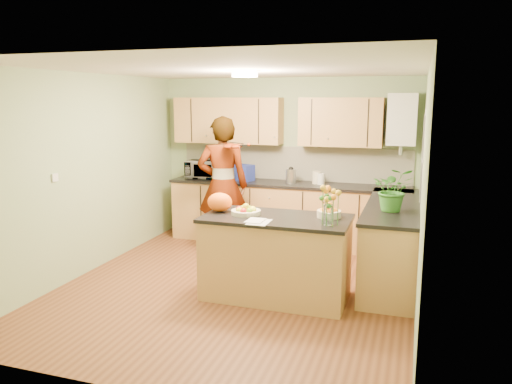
% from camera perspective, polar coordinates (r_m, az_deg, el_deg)
% --- Properties ---
extents(floor, '(4.50, 4.50, 0.00)m').
position_cam_1_polar(floor, '(5.98, -2.16, -10.79)').
color(floor, '#5D311A').
rests_on(floor, ground).
extents(ceiling, '(4.00, 4.50, 0.02)m').
position_cam_1_polar(ceiling, '(5.58, -2.35, 13.86)').
color(ceiling, silver).
rests_on(ceiling, wall_back).
extents(wall_back, '(4.00, 0.02, 2.50)m').
position_cam_1_polar(wall_back, '(7.78, 3.52, 3.71)').
color(wall_back, '#8CA777').
rests_on(wall_back, floor).
extents(wall_front, '(4.00, 0.02, 2.50)m').
position_cam_1_polar(wall_front, '(3.67, -14.56, -4.49)').
color(wall_front, '#8CA777').
rests_on(wall_front, floor).
extents(wall_left, '(0.02, 4.50, 2.50)m').
position_cam_1_polar(wall_left, '(6.61, -18.75, 1.93)').
color(wall_left, '#8CA777').
rests_on(wall_left, floor).
extents(wall_right, '(0.02, 4.50, 2.50)m').
position_cam_1_polar(wall_right, '(5.31, 18.45, -0.07)').
color(wall_right, '#8CA777').
rests_on(wall_right, floor).
extents(back_counter, '(3.64, 0.62, 0.94)m').
position_cam_1_polar(back_counter, '(7.60, 3.61, -2.42)').
color(back_counter, '#B58748').
rests_on(back_counter, floor).
extents(right_counter, '(0.62, 2.24, 0.94)m').
position_cam_1_polar(right_counter, '(6.32, 15.29, -5.51)').
color(right_counter, '#B58748').
rests_on(right_counter, floor).
extents(splashback, '(3.60, 0.02, 0.52)m').
position_cam_1_polar(splashback, '(7.74, 4.20, 3.30)').
color(splashback, white).
rests_on(splashback, back_counter).
extents(upper_cabinets, '(3.20, 0.34, 0.70)m').
position_cam_1_polar(upper_cabinets, '(7.61, 1.95, 8.10)').
color(upper_cabinets, '#B58748').
rests_on(upper_cabinets, wall_back).
extents(boiler, '(0.40, 0.30, 0.86)m').
position_cam_1_polar(boiler, '(7.32, 16.36, 7.95)').
color(boiler, silver).
rests_on(boiler, wall_back).
extents(window_right, '(0.01, 1.30, 1.05)m').
position_cam_1_polar(window_right, '(5.86, 18.54, 3.85)').
color(window_right, silver).
rests_on(window_right, wall_right).
extents(light_switch, '(0.02, 0.09, 0.09)m').
position_cam_1_polar(light_switch, '(6.13, -22.00, 1.55)').
color(light_switch, silver).
rests_on(light_switch, wall_left).
extents(ceiling_lamp, '(0.30, 0.30, 0.07)m').
position_cam_1_polar(ceiling_lamp, '(5.86, -1.29, 13.33)').
color(ceiling_lamp, '#FFEABF').
rests_on(ceiling_lamp, ceiling).
extents(peninsula_island, '(1.60, 0.82, 0.92)m').
position_cam_1_polar(peninsula_island, '(5.56, 2.30, -7.43)').
color(peninsula_island, '#B58748').
rests_on(peninsula_island, floor).
extents(fruit_dish, '(0.33, 0.33, 0.12)m').
position_cam_1_polar(fruit_dish, '(5.53, -1.15, -2.10)').
color(fruit_dish, beige).
rests_on(fruit_dish, peninsula_island).
extents(orange_bowl, '(0.26, 0.26, 0.15)m').
position_cam_1_polar(orange_bowl, '(5.45, 8.35, -2.22)').
color(orange_bowl, beige).
rests_on(orange_bowl, peninsula_island).
extents(flower_vase, '(0.25, 0.25, 0.46)m').
position_cam_1_polar(flower_vase, '(5.08, 8.34, -0.43)').
color(flower_vase, silver).
rests_on(flower_vase, peninsula_island).
extents(orange_bag, '(0.30, 0.26, 0.22)m').
position_cam_1_polar(orange_bag, '(5.68, -4.15, -1.16)').
color(orange_bag, '#FF6215').
rests_on(orange_bag, peninsula_island).
extents(papers, '(0.21, 0.29, 0.01)m').
position_cam_1_polar(papers, '(5.19, 0.37, -3.43)').
color(papers, silver).
rests_on(papers, peninsula_island).
extents(violinist, '(0.82, 0.66, 1.95)m').
position_cam_1_polar(violinist, '(7.05, -3.81, 0.73)').
color(violinist, tan).
rests_on(violinist, floor).
extents(violin, '(0.62, 0.54, 0.16)m').
position_cam_1_polar(violin, '(6.70, -2.98, 5.27)').
color(violin, '#591205').
rests_on(violin, violinist).
extents(microwave, '(0.53, 0.38, 0.28)m').
position_cam_1_polar(microwave, '(7.93, -6.11, 2.55)').
color(microwave, silver).
rests_on(microwave, back_counter).
extents(blue_box, '(0.36, 0.31, 0.24)m').
position_cam_1_polar(blue_box, '(7.68, -1.51, 2.22)').
color(blue_box, navy).
rests_on(blue_box, back_counter).
extents(kettle, '(0.15, 0.15, 0.29)m').
position_cam_1_polar(kettle, '(7.45, 4.01, 1.90)').
color(kettle, '#B7B7BC').
rests_on(kettle, back_counter).
extents(jar_cream, '(0.13, 0.13, 0.19)m').
position_cam_1_polar(jar_cream, '(7.45, 6.93, 1.65)').
color(jar_cream, beige).
rests_on(jar_cream, back_counter).
extents(jar_white, '(0.13, 0.13, 0.16)m').
position_cam_1_polar(jar_white, '(7.39, 7.43, 1.48)').
color(jar_white, silver).
rests_on(jar_white, back_counter).
extents(potted_plant, '(0.49, 0.44, 0.50)m').
position_cam_1_polar(potted_plant, '(5.77, 15.43, 0.29)').
color(potted_plant, '#327828').
rests_on(potted_plant, right_counter).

